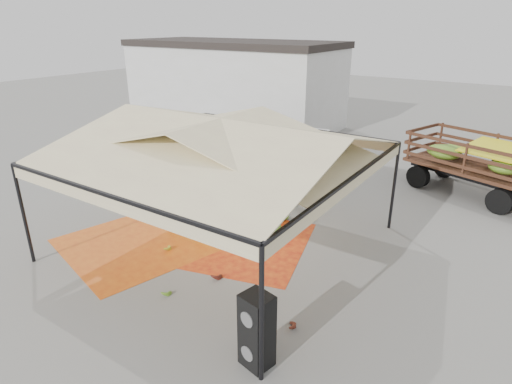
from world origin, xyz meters
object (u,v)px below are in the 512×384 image
Objects in this scene: truck_left at (269,144)px; speaker_stack at (257,331)px; vendor at (293,182)px; truck_right at (511,167)px; banana_heap at (225,202)px.

speaker_stack is at bearing -64.68° from truck_left.
vendor is 8.18m from truck_right.
truck_right is (8.26, 6.80, 0.94)m from banana_heap.
vendor is 0.26× the size of truck_right.
vendor is at bearing 126.74° from speaker_stack.
speaker_stack is 12.64m from truck_right.
truck_right reaches higher than truck_left.
truck_left is 0.80× the size of truck_right.
truck_left is 9.91m from truck_right.
speaker_stack is at bearing -86.53° from truck_right.
vendor reaches higher than speaker_stack.
truck_left reaches higher than banana_heap.
banana_heap is at bearing 145.05° from speaker_stack.
vendor is (1.54, 2.18, 0.41)m from banana_heap.
truck_right is at bearing 39.46° from banana_heap.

